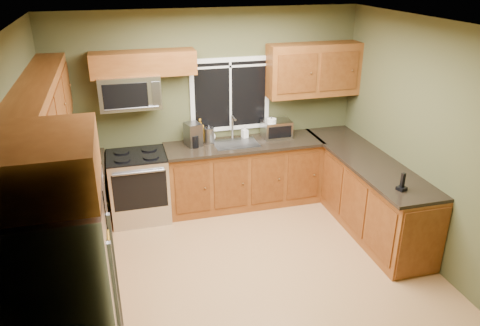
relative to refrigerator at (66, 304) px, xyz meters
name	(u,v)px	position (x,y,z in m)	size (l,w,h in m)	color
floor	(244,266)	(1.74, 1.30, -0.90)	(4.20, 4.20, 0.00)	#AA794A
ceiling	(245,25)	(1.74, 1.30, 1.80)	(4.20, 4.20, 0.00)	white
back_wall	(209,110)	(1.74, 3.10, 0.45)	(4.20, 4.20, 0.00)	#4A4C2C
front_wall	(313,255)	(1.74, -0.50, 0.45)	(4.20, 4.20, 0.00)	#4A4C2C
left_wall	(27,182)	(-0.36, 1.30, 0.45)	(3.60, 3.60, 0.00)	#4A4C2C
right_wall	(420,140)	(3.84, 1.30, 0.45)	(3.60, 3.60, 0.00)	#4A4C2C
window	(230,94)	(2.04, 3.08, 0.65)	(1.12, 0.03, 1.02)	white
base_cabinets_left	(77,234)	(-0.06, 1.78, -0.45)	(0.60, 2.65, 0.90)	brown
countertop_left	(73,196)	(-0.04, 1.78, 0.02)	(0.65, 2.65, 0.04)	black
base_cabinets_back	(244,175)	(2.15, 2.80, -0.45)	(2.17, 0.60, 0.90)	brown
countertop_back	(244,144)	(2.15, 2.78, 0.02)	(2.17, 0.65, 0.04)	black
base_cabinets_peninsula	(365,192)	(3.54, 1.84, -0.45)	(0.60, 2.52, 0.90)	brown
countertop_peninsula	(367,159)	(3.51, 1.85, 0.02)	(0.65, 2.50, 0.04)	black
upper_cabinets_left	(43,113)	(-0.20, 1.78, 0.96)	(0.33, 2.65, 0.72)	brown
upper_cabinets_back_left	(143,63)	(0.89, 2.94, 1.17)	(1.30, 0.33, 0.30)	brown
upper_cabinets_back_right	(313,70)	(3.19, 2.94, 0.96)	(1.30, 0.33, 0.72)	brown
upper_cabinet_over_fridge	(40,165)	(0.00, 0.00, 1.13)	(0.72, 0.90, 0.38)	brown
refrigerator	(66,304)	(0.00, 0.00, 0.00)	(0.74, 0.90, 1.80)	#B7B7BC
range	(139,186)	(0.69, 2.77, -0.43)	(0.76, 0.69, 0.94)	#B7B7BC
microwave	(130,92)	(0.69, 2.91, 0.83)	(0.76, 0.41, 0.42)	#B7B7BC
sink	(236,142)	(2.04, 2.79, 0.05)	(0.60, 0.42, 0.36)	slate
toaster_oven	(277,129)	(2.66, 2.88, 0.16)	(0.39, 0.31, 0.24)	#B7B7BC
coffee_maker	(193,135)	(1.47, 2.86, 0.19)	(0.24, 0.29, 0.31)	slate
kettle	(209,134)	(1.69, 2.91, 0.16)	(0.17, 0.17, 0.26)	#B7B7BC
paper_towel_roll	(271,129)	(2.56, 2.81, 0.19)	(0.16, 0.16, 0.34)	white
soap_bottle_a	(200,130)	(1.59, 3.00, 0.20)	(0.12, 0.12, 0.32)	#C37E12
soap_bottle_b	(245,132)	(2.22, 2.98, 0.13)	(0.08, 0.08, 0.17)	white
soap_bottle_c	(211,135)	(1.74, 3.00, 0.12)	(0.12, 0.12, 0.16)	white
cordless_phone	(402,185)	(3.42, 0.94, 0.10)	(0.11, 0.11, 0.20)	black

